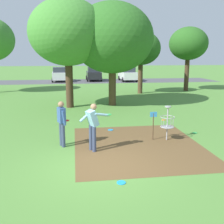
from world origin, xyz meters
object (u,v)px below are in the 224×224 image
parked_car_center_left (94,74)px  tree_mid_right (188,44)px  player_throwing (62,121)px  tree_mid_center (68,33)px  parked_car_leftmost (60,74)px  frisbee_near_basket (62,126)px  disc_golf_basket (166,122)px  frisbee_by_tee (111,130)px  frisbee_scattered_a (195,133)px  tree_near_right (141,49)px  frisbee_far_right (164,120)px  player_foreground_watching (93,124)px  frisbee_far_left (165,127)px  tree_near_left (112,38)px  parked_car_center_right (128,74)px  frisbee_scattered_b (121,183)px

parked_car_center_left → tree_mid_right: bearing=-55.1°
player_throwing → tree_mid_center: bearing=88.7°
parked_car_leftmost → parked_car_center_left: bearing=4.8°
player_throwing → frisbee_near_basket: (-0.15, 2.85, -0.96)m
disc_golf_basket → frisbee_near_basket: 5.05m
parked_car_leftmost → frisbee_by_tee: bearing=-81.7°
disc_golf_basket → parked_car_leftmost: bearing=102.0°
frisbee_scattered_a → tree_near_right: (0.61, 12.49, 3.90)m
frisbee_far_right → player_throwing: bearing=-146.3°
player_foreground_watching → parked_car_leftmost: 26.53m
frisbee_far_left → tree_near_left: bearing=105.2°
frisbee_by_tee → tree_mid_right: bearing=54.5°
player_throwing → tree_near_right: 15.10m
frisbee_far_right → parked_car_center_right: parked_car_center_right is taller
frisbee_far_left → parked_car_center_left: size_ratio=0.05×
tree_mid_center → player_foreground_watching: bearing=-83.7°
disc_golf_basket → frisbee_scattered_b: (-2.40, -3.41, -0.74)m
tree_near_right → parked_car_leftmost: tree_near_right is taller
tree_mid_center → frisbee_far_left: bearing=-51.7°
frisbee_by_tee → tree_mid_right: tree_mid_right is taller
frisbee_near_basket → parked_car_leftmost: bearing=93.1°
player_throwing → tree_mid_right: size_ratio=0.29×
parked_car_center_left → tree_mid_center: bearing=-99.0°
frisbee_far_left → parked_car_leftmost: 24.56m
parked_car_center_left → player_throwing: bearing=-96.7°
frisbee_scattered_b → parked_car_center_left: size_ratio=0.06×
frisbee_by_tee → tree_near_right: tree_near_right is taller
tree_near_right → parked_car_center_left: (-3.21, 12.74, -2.99)m
player_throwing → frisbee_far_right: (5.10, 3.40, -0.96)m
frisbee_far_right → frisbee_scattered_a: same height
player_foreground_watching → frisbee_scattered_a: size_ratio=8.28×
player_foreground_watching → parked_car_center_left: parked_car_center_left is taller
frisbee_far_right → disc_golf_basket: bearing=-107.8°
parked_car_center_left → frisbee_far_right: bearing=-84.9°
frisbee_scattered_b → tree_mid_right: tree_mid_right is taller
frisbee_by_tee → parked_car_center_right: parked_car_center_right is taller
disc_golf_basket → tree_mid_center: tree_mid_center is taller
frisbee_near_basket → tree_mid_center: size_ratio=0.03×
tree_mid_center → disc_golf_basket: bearing=-62.7°
frisbee_scattered_b → parked_car_leftmost: parked_car_leftmost is taller
player_foreground_watching → tree_mid_center: size_ratio=0.25×
player_throwing → frisbee_scattered_b: 3.76m
tree_near_right → tree_near_left: bearing=-121.6°
player_throwing → frisbee_near_basket: bearing=93.0°
tree_near_right → parked_car_center_right: (1.19, 11.58, -2.99)m
player_foreground_watching → tree_near_right: bearing=69.7°
tree_near_right → frisbee_near_basket: bearing=-121.4°
frisbee_scattered_a → tree_mid_right: 15.36m
frisbee_far_right → frisbee_scattered_b: bearing=-117.4°
frisbee_scattered_a → tree_near_left: 8.84m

